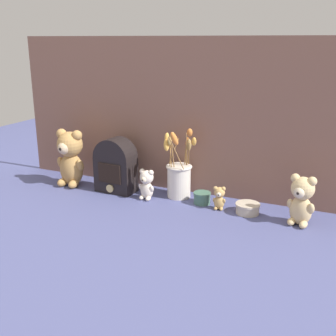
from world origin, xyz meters
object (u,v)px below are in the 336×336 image
at_px(teddy_bear_large, 70,157).
at_px(teddy_bear_tiny, 219,197).
at_px(vintage_radio, 116,166).
at_px(flower_vase, 179,176).
at_px(decorative_tin_short, 202,198).
at_px(decorative_tin_tall, 248,208).
at_px(teddy_bear_medium, 302,199).
at_px(teddy_bear_small, 146,184).

height_order(teddy_bear_large, teddy_bear_tiny, teddy_bear_large).
bearing_deg(teddy_bear_large, vintage_radio, 4.33).
bearing_deg(flower_vase, teddy_bear_tiny, -17.36).
bearing_deg(flower_vase, teddy_bear_large, -172.68).
bearing_deg(decorative_tin_short, teddy_bear_tiny, -19.87).
height_order(teddy_bear_large, decorative_tin_tall, teddy_bear_large).
bearing_deg(teddy_bear_large, flower_vase, 7.32).
relative_size(vintage_radio, decorative_tin_short, 3.36).
bearing_deg(teddy_bear_medium, teddy_bear_small, -179.99).
relative_size(teddy_bear_small, decorative_tin_tall, 1.38).
height_order(vintage_radio, decorative_tin_short, vintage_radio).
height_order(teddy_bear_small, teddy_bear_tiny, teddy_bear_small).
xyz_separation_m(teddy_bear_large, teddy_bear_medium, (1.13, -0.02, -0.04)).
distance_m(teddy_bear_small, vintage_radio, 0.20).
bearing_deg(decorative_tin_short, teddy_bear_medium, -6.97).
bearing_deg(teddy_bear_medium, decorative_tin_short, 173.03).
relative_size(teddy_bear_large, teddy_bear_tiny, 2.73).
xyz_separation_m(teddy_bear_small, teddy_bear_tiny, (0.34, 0.02, -0.02)).
distance_m(flower_vase, decorative_tin_short, 0.15).
height_order(flower_vase, decorative_tin_tall, flower_vase).
bearing_deg(decorative_tin_tall, decorative_tin_short, 172.97).
relative_size(teddy_bear_tiny, vintage_radio, 0.40).
bearing_deg(teddy_bear_large, teddy_bear_small, -2.25).
height_order(flower_vase, decorative_tin_short, flower_vase).
relative_size(teddy_bear_small, decorative_tin_short, 1.83).
distance_m(teddy_bear_medium, decorative_tin_tall, 0.24).
distance_m(teddy_bear_small, decorative_tin_short, 0.26).
distance_m(teddy_bear_large, decorative_tin_tall, 0.92).
distance_m(flower_vase, vintage_radio, 0.32).
distance_m(teddy_bear_large, decorative_tin_short, 0.70).
bearing_deg(vintage_radio, teddy_bear_tiny, -1.70).
bearing_deg(flower_vase, vintage_radio, -170.28).
bearing_deg(decorative_tin_short, vintage_radio, -177.79).
height_order(flower_vase, vintage_radio, flower_vase).
distance_m(teddy_bear_large, teddy_bear_tiny, 0.79).
bearing_deg(vintage_radio, teddy_bear_large, -175.67).
relative_size(teddy_bear_small, vintage_radio, 0.54).
distance_m(teddy_bear_medium, teddy_bear_small, 0.69).
xyz_separation_m(teddy_bear_medium, vintage_radio, (-0.87, 0.04, 0.02)).
bearing_deg(teddy_bear_small, decorative_tin_short, 11.80).
height_order(teddy_bear_large, vintage_radio, teddy_bear_large).
xyz_separation_m(flower_vase, decorative_tin_short, (0.13, -0.04, -0.08)).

